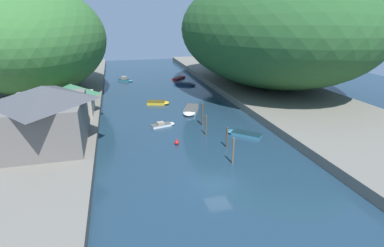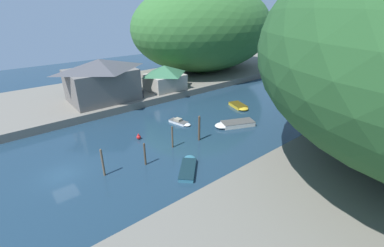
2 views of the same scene
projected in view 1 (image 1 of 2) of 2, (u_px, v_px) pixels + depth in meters
water_surface at (168, 104)px, 58.21m from camera, size 130.00×130.00×0.00m
left_bank at (36, 110)px, 52.51m from camera, size 22.00×120.00×1.27m
right_bank at (277, 94)px, 63.47m from camera, size 22.00×120.00×1.27m
hillside_left at (34, 39)px, 59.69m from camera, size 28.02×39.23×21.10m
hillside_right at (271, 30)px, 65.63m from camera, size 38.60×54.04×24.15m
waterfront_building at (46, 115)px, 35.91m from camera, size 9.24×12.02×7.33m
boathouse_shed at (72, 98)px, 47.93m from camera, size 6.72×7.53×4.87m
boat_cabin_cruiser at (186, 84)px, 74.24m from camera, size 5.43×4.64×0.57m
boat_yellow_tender at (180, 78)px, 82.00m from camera, size 4.97×5.46×0.44m
boat_small_dinghy at (242, 134)px, 43.19m from camera, size 4.84×4.75×0.49m
boat_moored_right at (159, 103)px, 58.37m from camera, size 4.65×3.06×0.57m
boat_navy_launch at (191, 110)px, 53.31m from camera, size 4.30×6.55×0.71m
boat_far_right_bank at (126, 80)px, 78.70m from camera, size 4.15×3.66×1.27m
boat_open_rowboat at (163, 125)px, 46.73m from camera, size 4.02×2.17×0.75m
mooring_post_nearest at (233, 151)px, 34.39m from camera, size 0.23×0.23×3.30m
mooring_post_second at (227, 137)px, 38.82m from camera, size 0.23×0.23×2.85m
mooring_post_middle at (206, 125)px, 42.82m from camera, size 0.21×0.21×3.05m
mooring_post_fourth at (202, 114)px, 46.49m from camera, size 0.31×0.31×3.64m
channel_buoy_near at (177, 142)px, 39.91m from camera, size 0.61×0.61×0.91m
person_on_quay at (84, 119)px, 43.20m from camera, size 0.28×0.41×1.69m
person_by_boathouse at (86, 120)px, 42.78m from camera, size 0.35×0.44×1.69m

